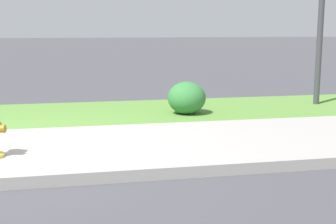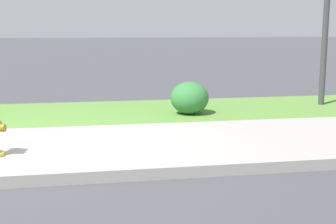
# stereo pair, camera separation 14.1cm
# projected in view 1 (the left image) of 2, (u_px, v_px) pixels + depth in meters

# --- Properties ---
(grass_verge) EXTENTS (18.00, 2.33, 0.01)m
(grass_verge) POSITION_uv_depth(u_px,v_px,m) (18.00, 115.00, 7.84)
(grass_verge) COLOR #568438
(grass_verge) RESTS_ON ground
(shrub_bush_mid_verge) EXTENTS (0.65, 0.65, 0.55)m
(shrub_bush_mid_verge) POSITION_uv_depth(u_px,v_px,m) (187.00, 98.00, 7.92)
(shrub_bush_mid_verge) COLOR #337538
(shrub_bush_mid_verge) RESTS_ON ground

